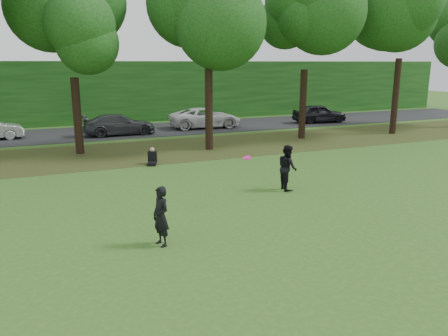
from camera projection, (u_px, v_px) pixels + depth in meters
name	position (u px, v px, depth m)	size (l,w,h in m)	color
ground	(231.00, 235.00, 12.70)	(120.00, 120.00, 0.00)	#2E5A1C
leaf_litter	(138.00, 152.00, 24.35)	(60.00, 7.00, 0.01)	#463E19
street	(115.00, 132.00, 31.52)	(70.00, 7.00, 0.02)	black
far_hedge	(101.00, 92.00, 36.32)	(70.00, 3.00, 5.00)	#134112
player_left	(161.00, 216.00, 11.79)	(0.61, 0.40, 1.66)	black
player_right	(287.00, 167.00, 17.04)	(0.87, 0.67, 1.78)	black
parked_cars	(125.00, 123.00, 30.57)	(41.07, 3.60, 1.51)	black
frisbee	(247.00, 158.00, 15.06)	(0.33, 0.32, 0.11)	#FE15A4
seated_person	(152.00, 158.00, 21.43)	(0.64, 0.83, 0.83)	black
tree_line	(124.00, 3.00, 22.32)	(55.30, 7.90, 12.31)	black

